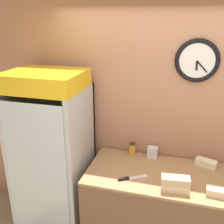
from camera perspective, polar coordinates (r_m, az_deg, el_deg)
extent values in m
cube|color=#AD7A5B|center=(2.89, 13.00, -1.75)|extent=(5.20, 0.06, 2.70)
torus|color=black|center=(2.68, 18.02, 10.56)|extent=(0.42, 0.04, 0.42)
cylinder|color=white|center=(2.68, 18.02, 10.56)|extent=(0.34, 0.01, 0.34)
cube|color=black|center=(2.67, 17.96, 9.58)|extent=(0.02, 0.01, 0.09)
cube|color=black|center=(2.68, 19.01, 9.32)|extent=(0.11, 0.01, 0.11)
cube|color=brown|center=(2.99, 11.07, -20.90)|extent=(1.57, 0.74, 0.91)
cube|color=#9E754C|center=(2.71, 11.74, -13.38)|extent=(1.57, 0.74, 0.02)
cube|color=#B2B7BC|center=(3.31, -9.96, -7.94)|extent=(0.76, 0.04, 1.72)
cube|color=#B2B7BC|center=(3.23, -18.18, -9.47)|extent=(0.05, 0.69, 1.72)
cube|color=#B2B7BC|center=(2.93, -6.30, -11.77)|extent=(0.05, 0.69, 1.72)
cube|color=#B2B7BC|center=(3.56, -11.47, -22.25)|extent=(0.76, 0.69, 0.05)
cube|color=white|center=(3.29, -10.17, -8.16)|extent=(0.66, 0.02, 1.62)
cube|color=silver|center=(2.81, -15.93, -14.00)|extent=(0.66, 0.01, 1.62)
cube|color=gold|center=(2.69, -14.42, 6.71)|extent=(0.76, 0.62, 0.18)
cube|color=silver|center=(3.26, -12.21, -16.47)|extent=(0.64, 0.57, 0.01)
cube|color=silver|center=(3.05, -12.75, -10.64)|extent=(0.64, 0.57, 0.01)
cube|color=silver|center=(2.87, -13.33, -4.03)|extent=(0.64, 0.57, 0.01)
cylinder|color=gold|center=(2.68, -16.61, -4.52)|extent=(0.07, 0.07, 0.13)
cylinder|color=gold|center=(2.64, -16.81, -2.69)|extent=(0.03, 0.03, 0.06)
cylinder|color=#2D6B38|center=(3.05, -14.59, -17.85)|extent=(0.06, 0.06, 0.14)
cylinder|color=#2D6B38|center=(2.99, -14.75, -16.37)|extent=(0.02, 0.02, 0.06)
cylinder|color=#B2BCCC|center=(3.17, -19.03, -16.51)|extent=(0.06, 0.06, 0.15)
cylinder|color=#B2BCCC|center=(3.11, -19.26, -14.91)|extent=(0.02, 0.02, 0.06)
cylinder|color=orange|center=(2.94, -19.10, -10.63)|extent=(0.06, 0.06, 0.16)
cylinder|color=orange|center=(2.88, -19.36, -8.68)|extent=(0.02, 0.02, 0.07)
cylinder|color=#B2BCCC|center=(2.56, -12.46, -4.98)|extent=(0.06, 0.06, 0.15)
cylinder|color=#B2BCCC|center=(2.52, -12.64, -2.72)|extent=(0.02, 0.02, 0.07)
cylinder|color=orange|center=(2.77, -12.59, -12.08)|extent=(0.07, 0.07, 0.15)
cylinder|color=orange|center=(2.72, -12.76, -10.22)|extent=(0.03, 0.03, 0.06)
cube|color=beige|center=(2.48, 13.54, -15.64)|extent=(0.26, 0.13, 0.07)
cube|color=tan|center=(2.44, 13.67, -14.31)|extent=(0.26, 0.13, 0.07)
cube|color=beige|center=(2.93, 19.79, -10.40)|extent=(0.23, 0.16, 0.07)
cube|color=beige|center=(2.53, 22.29, -15.92)|extent=(0.22, 0.11, 0.07)
cube|color=silver|center=(2.62, 5.68, -13.90)|extent=(0.19, 0.14, 0.00)
cube|color=black|center=(2.57, 2.51, -14.34)|extent=(0.10, 0.08, 0.02)
cylinder|color=gold|center=(2.97, 4.43, -8.08)|extent=(0.08, 0.08, 0.12)
cylinder|color=#262628|center=(2.94, 4.47, -6.90)|extent=(0.07, 0.07, 0.01)
cube|color=silver|center=(2.94, 8.81, -8.67)|extent=(0.11, 0.09, 0.12)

